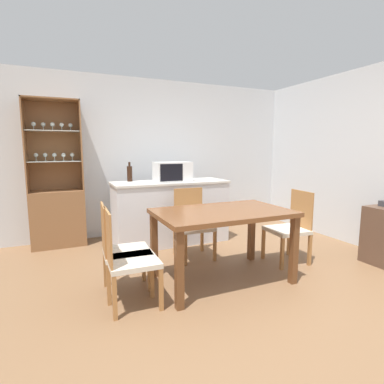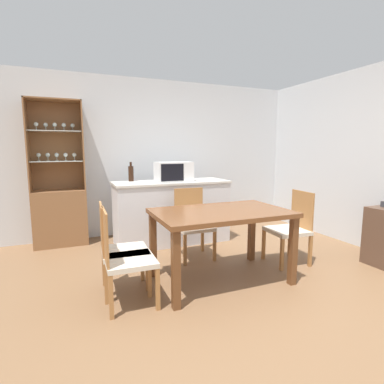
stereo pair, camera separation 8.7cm
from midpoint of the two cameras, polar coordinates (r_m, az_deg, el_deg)
The scene contains 11 objects.
ground_plane at distance 3.04m, azimuth 7.36°, elevation -19.57°, with size 18.00×18.00×0.00m, color brown.
wall_back at distance 5.14m, azimuth -7.22°, elevation 6.58°, with size 6.80×0.06×2.55m.
kitchen_counter at distance 4.56m, azimuth -3.34°, elevation -3.77°, with size 1.72×0.64×0.94m.
display_cabinet at distance 4.81m, azimuth -23.39°, elevation -2.28°, with size 0.74×0.39×2.10m.
dining_table at distance 3.20m, azimuth 6.35°, elevation -5.25°, with size 1.41×0.88×0.77m.
dining_chair_side_left_far at distance 3.06m, azimuth -12.78°, elevation -10.59°, with size 0.46×0.46×0.90m.
dining_chair_side_left_near at distance 2.81m, azimuth -11.83°, elevation -12.27°, with size 0.45×0.45×0.90m.
dining_chair_side_right_far at distance 3.95m, azimuth 18.85°, elevation -6.51°, with size 0.47×0.47×0.90m.
dining_chair_head_far at distance 3.94m, azimuth 0.81°, elevation -6.12°, with size 0.45×0.45×0.90m.
microwave at distance 4.50m, azimuth -2.98°, elevation 3.92°, with size 0.53×0.34×0.29m.
wine_bottle at distance 4.56m, azimuth -11.01°, elevation 3.53°, with size 0.08×0.08×0.29m.
Camera 2 is at (-1.32, -2.34, 1.41)m, focal length 28.00 mm.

